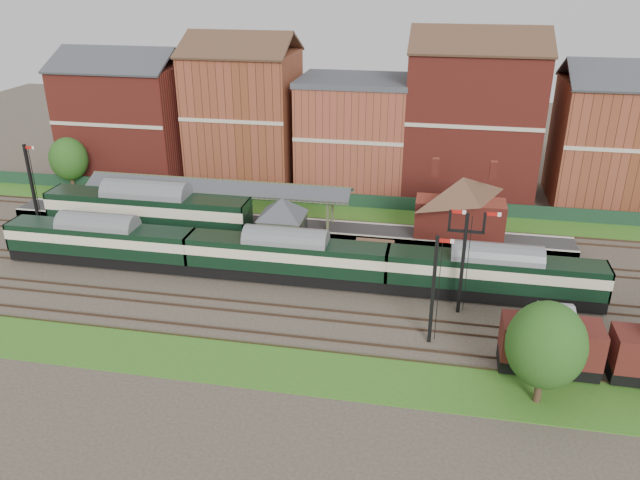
% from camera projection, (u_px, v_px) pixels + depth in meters
% --- Properties ---
extents(ground, '(160.00, 160.00, 0.00)m').
position_uv_depth(ground, '(309.00, 282.00, 51.38)').
color(ground, '#473D33').
rests_on(ground, ground).
extents(grass_back, '(90.00, 4.50, 0.06)m').
position_uv_depth(grass_back, '(340.00, 213.00, 65.73)').
color(grass_back, '#2D6619').
rests_on(grass_back, ground).
extents(grass_front, '(90.00, 5.00, 0.06)m').
position_uv_depth(grass_front, '(271.00, 366.00, 40.60)').
color(grass_front, '#2D6619').
rests_on(grass_front, ground).
extents(fence, '(90.00, 0.12, 1.50)m').
position_uv_depth(fence, '(343.00, 200.00, 67.24)').
color(fence, '#193823').
rests_on(fence, ground).
extents(platform, '(55.00, 3.40, 1.00)m').
position_uv_depth(platform, '(280.00, 227.00, 60.80)').
color(platform, '#2D2D2D').
rests_on(platform, ground).
extents(signal_box, '(5.40, 5.40, 6.00)m').
position_uv_depth(signal_box, '(283.00, 229.00, 53.53)').
color(signal_box, '#5C684A').
rests_on(signal_box, ground).
extents(brick_hut, '(3.20, 2.64, 2.94)m').
position_uv_depth(brick_hut, '(374.00, 258.00, 52.95)').
color(brick_hut, brown).
rests_on(brick_hut, ground).
extents(station_building, '(8.10, 8.10, 5.90)m').
position_uv_depth(station_building, '(460.00, 206.00, 56.44)').
color(station_building, maroon).
rests_on(station_building, platform).
extents(canopy, '(26.00, 3.89, 4.08)m').
position_uv_depth(canopy, '(218.00, 184.00, 60.19)').
color(canopy, '#444D30').
rests_on(canopy, platform).
extents(semaphore_bracket, '(3.60, 0.25, 8.18)m').
position_uv_depth(semaphore_bracket, '(464.00, 256.00, 45.17)').
color(semaphore_bracket, black).
rests_on(semaphore_bracket, ground).
extents(semaphore_platform_end, '(1.23, 0.25, 8.00)m').
position_uv_depth(semaphore_platform_end, '(31.00, 182.00, 62.10)').
color(semaphore_platform_end, black).
rests_on(semaphore_platform_end, ground).
extents(semaphore_siding, '(1.23, 0.25, 8.00)m').
position_uv_depth(semaphore_siding, '(434.00, 289.00, 41.67)').
color(semaphore_siding, black).
rests_on(semaphore_siding, ground).
extents(town_backdrop, '(69.00, 10.00, 16.00)m').
position_uv_depth(town_backdrop, '(352.00, 127.00, 71.02)').
color(town_backdrop, maroon).
rests_on(town_backdrop, ground).
extents(dmu_train, '(49.54, 2.61, 3.81)m').
position_uv_depth(dmu_train, '(286.00, 256.00, 50.81)').
color(dmu_train, black).
rests_on(dmu_train, ground).
extents(platform_railcar, '(19.70, 3.10, 4.54)m').
position_uv_depth(platform_railcar, '(148.00, 210.00, 59.10)').
color(platform_railcar, black).
rests_on(platform_railcar, ground).
extents(goods_van_b, '(6.11, 2.65, 3.71)m').
position_uv_depth(goods_van_b, '(550.00, 343.00, 39.40)').
color(goods_van_b, black).
rests_on(goods_van_b, ground).
extents(tree_far, '(4.57, 4.57, 6.67)m').
position_uv_depth(tree_far, '(546.00, 345.00, 35.73)').
color(tree_far, '#382619').
rests_on(tree_far, ground).
extents(tree_back, '(4.26, 4.26, 6.23)m').
position_uv_depth(tree_back, '(69.00, 159.00, 70.82)').
color(tree_back, '#382619').
rests_on(tree_back, ground).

